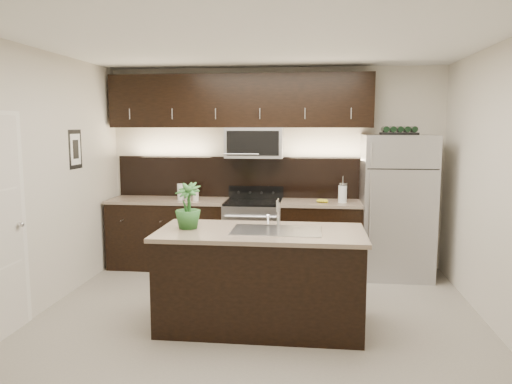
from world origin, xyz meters
The scene contains 12 objects.
ground centered at (0.00, 0.00, 0.00)m, with size 4.50×4.50×0.00m, color gray.
room_walls centered at (-0.11, -0.04, 1.70)m, with size 4.52×4.02×2.71m.
counter_run centered at (-0.46, 1.69, 0.47)m, with size 3.51×0.65×0.94m.
upper_fixtures centered at (-0.43, 1.84, 2.14)m, with size 3.49×0.40×1.66m.
island centered at (0.05, -0.21, 0.47)m, with size 1.96×0.96×0.94m.
sink_faucet centered at (0.20, -0.20, 0.96)m, with size 0.84×0.50×0.28m.
refrigerator centered at (1.59, 1.63, 0.91)m, with size 0.87×0.79×1.81m, color #B2B2B7.
wine_rack centered at (1.59, 1.63, 1.86)m, with size 0.45×0.28×0.10m.
plant centered at (-0.66, -0.20, 1.16)m, with size 0.25×0.25×0.44m, color #285F26.
canisters centered at (-1.14, 1.61, 1.04)m, with size 0.31×0.17×0.22m.
french_press centered at (0.91, 1.64, 1.06)m, with size 0.12×0.12×0.34m.
bananas centered at (0.62, 1.61, 0.96)m, with size 0.16×0.12×0.05m, color gold.
Camera 1 is at (0.53, -4.82, 1.92)m, focal length 35.00 mm.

